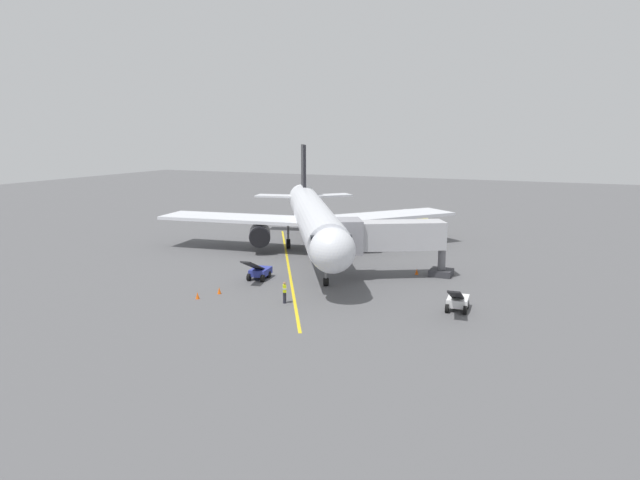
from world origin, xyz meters
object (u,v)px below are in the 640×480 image
object	(u,v)px
jet_bridge	(382,237)
box_truck_starboard_side	(417,220)
belt_loader_near_nose	(458,301)
safety_cone_wing_port	(219,291)
belt_loader_portside	(259,271)
safety_cone_nose_right	(417,272)
airplane	(313,217)
ground_crew_marshaller	(285,292)
safety_cone_nose_left	(198,296)

from	to	relation	value
jet_bridge	box_truck_starboard_side	bearing A→B (deg)	-82.24
belt_loader_near_nose	safety_cone_wing_port	distance (m)	19.05
safety_cone_wing_port	belt_loader_portside	bearing A→B (deg)	-95.85
belt_loader_portside	safety_cone_nose_right	bearing A→B (deg)	-149.49
airplane	belt_loader_near_nose	xyz separation A→B (m)	(-18.48, 14.37, -3.29)
airplane	belt_loader_portside	size ratio (longest dim) A/B	7.82
box_truck_starboard_side	safety_cone_nose_right	distance (m)	25.15
jet_bridge	belt_loader_portside	world-z (taller)	jet_bridge
ground_crew_marshaller	belt_loader_portside	size ratio (longest dim) A/B	0.36
belt_loader_portside	safety_cone_nose_left	bearing A→B (deg)	79.88
belt_loader_near_nose	safety_cone_nose_left	distance (m)	20.24
ground_crew_marshaller	box_truck_starboard_side	world-z (taller)	box_truck_starboard_side
jet_bridge	belt_loader_portside	bearing A→B (deg)	27.54
safety_cone_wing_port	airplane	bearing A→B (deg)	-90.75
belt_loader_near_nose	belt_loader_portside	xyz separation A→B (m)	(18.14, -2.03, 0.00)
box_truck_starboard_side	safety_cone_nose_right	bearing A→B (deg)	104.63
jet_bridge	safety_cone_nose_right	distance (m)	4.98
airplane	box_truck_starboard_side	size ratio (longest dim) A/B	7.77
jet_bridge	box_truck_starboard_side	distance (m)	26.94
airplane	safety_cone_wing_port	bearing A→B (deg)	89.25
airplane	box_truck_starboard_side	world-z (taller)	airplane
jet_bridge	ground_crew_marshaller	world-z (taller)	jet_bridge
box_truck_starboard_side	safety_cone_wing_port	size ratio (longest dim) A/B	8.60
jet_bridge	belt_loader_near_nose	world-z (taller)	jet_bridge
safety_cone_wing_port	safety_cone_nose_right	bearing A→B (deg)	-135.40
belt_loader_near_nose	safety_cone_nose_right	world-z (taller)	belt_loader_near_nose
safety_cone_nose_left	airplane	bearing A→B (deg)	-92.89
box_truck_starboard_side	safety_cone_nose_right	xyz separation A→B (m)	(-6.35, 24.31, -1.11)
safety_cone_nose_right	safety_cone_wing_port	world-z (taller)	same
belt_loader_portside	airplane	bearing A→B (deg)	-88.44
airplane	belt_loader_near_nose	world-z (taller)	airplane
ground_crew_marshaller	safety_cone_nose_right	xyz separation A→B (m)	(-7.06, -13.12, -0.61)
airplane	ground_crew_marshaller	world-z (taller)	airplane
safety_cone_nose_left	safety_cone_nose_right	world-z (taller)	same
jet_bridge	box_truck_starboard_side	world-z (taller)	jet_bridge
jet_bridge	ground_crew_marshaller	bearing A→B (deg)	68.21
safety_cone_nose_left	jet_bridge	bearing A→B (deg)	-131.58
airplane	safety_cone_nose_left	xyz separation A→B (m)	(1.00, 19.83, -3.73)
box_truck_starboard_side	safety_cone_nose_left	xyz separation A→B (m)	(7.60, 39.23, -1.11)
belt_loader_portside	safety_cone_nose_left	world-z (taller)	belt_loader_portside
belt_loader_near_nose	safety_cone_nose_right	xyz separation A→B (m)	(5.54, -9.45, -0.44)
safety_cone_wing_port	box_truck_starboard_side	bearing A→B (deg)	-100.38
jet_bridge	safety_cone_wing_port	bearing A→B (deg)	45.72
jet_bridge	belt_loader_near_nose	size ratio (longest dim) A/B	2.33
airplane	jet_bridge	world-z (taller)	airplane
jet_bridge	belt_loader_near_nose	bearing A→B (deg)	139.02
safety_cone_nose_left	safety_cone_wing_port	xyz separation A→B (m)	(-0.77, -1.92, 0.00)
belt_loader_near_nose	ground_crew_marshaller	bearing A→B (deg)	16.23
safety_cone_nose_right	airplane	bearing A→B (deg)	-20.78
safety_cone_nose_left	safety_cone_wing_port	size ratio (longest dim) A/B	1.00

